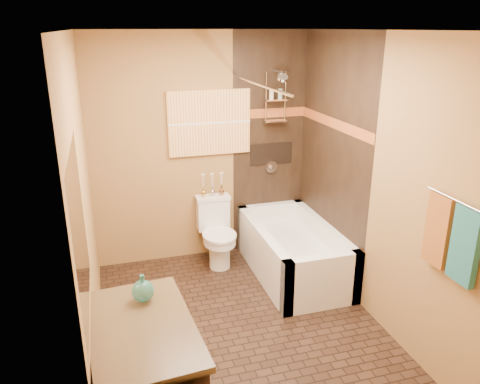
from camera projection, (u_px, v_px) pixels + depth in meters
name	position (u px, v px, depth m)	size (l,w,h in m)	color
floor	(241.00, 326.00, 4.18)	(3.00, 3.00, 0.00)	black
wall_left	(86.00, 210.00, 3.44)	(0.02, 3.00, 2.50)	#9C6C3C
wall_right	(373.00, 181.00, 4.08)	(0.02, 3.00, 2.50)	#9C6C3C
wall_back	(202.00, 150.00, 5.12)	(2.40, 0.02, 2.50)	#9C6C3C
wall_front	(325.00, 289.00, 2.41)	(2.40, 0.02, 2.50)	#9C6C3C
ceiling	(242.00, 30.00, 3.34)	(3.00, 3.00, 0.00)	silver
alcove_tile_back	(269.00, 145.00, 5.31)	(0.85, 0.01, 2.50)	black
alcove_tile_right	(332.00, 159.00, 4.76)	(0.01, 1.50, 2.50)	black
mosaic_band_back	(270.00, 113.00, 5.18)	(0.85, 0.01, 0.10)	maroon
mosaic_band_right	(333.00, 123.00, 4.63)	(0.01, 1.50, 0.10)	maroon
alcove_niche	(271.00, 154.00, 5.35)	(0.50, 0.01, 0.25)	black
shower_fixtures	(276.00, 110.00, 5.08)	(0.24, 0.33, 1.16)	silver
curtain_rod	(260.00, 85.00, 4.29)	(0.03, 0.03, 1.55)	silver
towel_bar	(456.00, 201.00, 3.05)	(0.02, 0.02, 0.55)	silver
towel_teal	(465.00, 246.00, 3.03)	(0.05, 0.22, 0.52)	#1C5C5E
towel_rust	(438.00, 230.00, 3.26)	(0.05, 0.22, 0.52)	brown
sunset_painting	(209.00, 123.00, 5.02)	(0.90, 0.04, 0.70)	orange
vanity_mirror	(80.00, 233.00, 2.45)	(0.01, 1.00, 0.90)	white
bathtub	(293.00, 255.00, 5.00)	(0.80, 1.50, 0.55)	white
toilet	(217.00, 232.00, 5.18)	(0.38, 0.56, 0.74)	white
teal_bottle	(143.00, 288.00, 2.95)	(0.14, 0.14, 0.23)	#246C5E
bud_vases	(212.00, 184.00, 5.16)	(0.26, 0.06, 0.26)	gold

